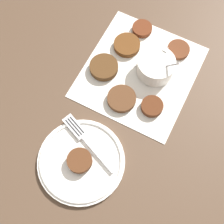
{
  "coord_description": "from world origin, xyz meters",
  "views": [
    {
      "loc": [
        -0.4,
        -0.2,
        0.8
      ],
      "look_at": [
        -0.15,
        -0.03,
        0.02
      ],
      "focal_mm": 50.0,
      "sensor_mm": 36.0,
      "label": 1
    }
  ],
  "objects": [
    {
      "name": "fritter_3",
      "position": [
        -0.07,
        -0.11,
        0.01
      ],
      "size": [
        0.06,
        0.06,
        0.02
      ],
      "color": "#4F2815",
      "rests_on": "napkin"
    },
    {
      "name": "fritter_5",
      "position": [
        0.12,
        -0.07,
        0.01
      ],
      "size": [
        0.07,
        0.07,
        0.01
      ],
      "color": "#5A2F1B",
      "rests_on": "napkin"
    },
    {
      "name": "fritter_2",
      "position": [
        -0.1,
        -0.03,
        0.01
      ],
      "size": [
        0.08,
        0.08,
        0.02
      ],
      "color": "#51311D",
      "rests_on": "napkin"
    },
    {
      "name": "fork",
      "position": [
        -0.25,
        -0.01,
        0.02
      ],
      "size": [
        0.07,
        0.19,
        0.0
      ],
      "color": "silver",
      "rests_on": "serving_plate"
    },
    {
      "name": "sauce_bowl",
      "position": [
        0.03,
        -0.05,
        0.03
      ],
      "size": [
        0.12,
        0.11,
        0.09
      ],
      "color": "white",
      "rests_on": "napkin"
    },
    {
      "name": "fritter_0",
      "position": [
        0.05,
        0.06,
        0.01
      ],
      "size": [
        0.08,
        0.08,
        0.02
      ],
      "color": "#593316",
      "rests_on": "napkin"
    },
    {
      "name": "fritter_on_plate",
      "position": [
        -0.31,
        -0.04,
        0.03
      ],
      "size": [
        0.06,
        0.06,
        0.02
      ],
      "color": "#512D19",
      "rests_on": "serving_plate"
    },
    {
      "name": "serving_plate",
      "position": [
        -0.31,
        -0.04,
        0.01
      ],
      "size": [
        0.22,
        0.22,
        0.02
      ],
      "color": "white",
      "rests_on": "ground_plane"
    },
    {
      "name": "fritter_1",
      "position": [
        -0.05,
        0.07,
        0.01
      ],
      "size": [
        0.08,
        0.08,
        0.02
      ],
      "color": "#4B2F18",
      "rests_on": "napkin"
    },
    {
      "name": "ground_plane",
      "position": [
        0.0,
        0.0,
        0.0
      ],
      "size": [
        4.0,
        4.0,
        0.0
      ],
      "primitive_type": "plane",
      "color": "#4C3828"
    },
    {
      "name": "fritter_4",
      "position": [
        0.12,
        0.05,
        0.01
      ],
      "size": [
        0.06,
        0.06,
        0.01
      ],
      "color": "#5A2916",
      "rests_on": "napkin"
    },
    {
      "name": "napkin",
      "position": [
        -0.0,
        -0.02,
        0.0
      ],
      "size": [
        0.37,
        0.35,
        0.0
      ],
      "color": "silver",
      "rests_on": "ground_plane"
    }
  ]
}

